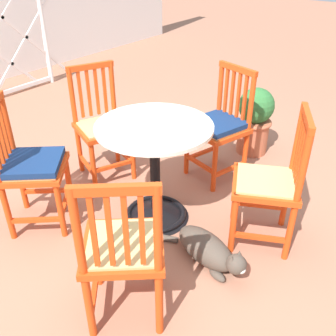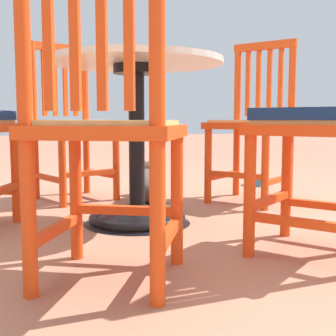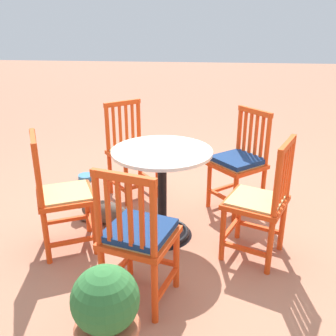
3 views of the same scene
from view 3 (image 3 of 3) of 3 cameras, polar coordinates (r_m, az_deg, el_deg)
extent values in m
plane|color=#A36B51|center=(3.25, 0.16, -9.10)|extent=(24.00, 24.00, 0.00)
cone|color=black|center=(3.15, -0.83, -9.06)|extent=(0.48, 0.48, 0.10)
torus|color=black|center=(3.17, -0.82, -9.45)|extent=(0.44, 0.44, 0.04)
cylinder|color=black|center=(3.00, -0.86, -3.77)|extent=(0.07, 0.07, 0.66)
cylinder|color=black|center=(2.88, -0.89, 1.84)|extent=(0.20, 0.20, 0.04)
cylinder|color=silver|center=(2.87, -0.90, 2.45)|extent=(0.76, 0.76, 0.02)
cylinder|color=#D64214|center=(2.80, 8.12, -9.46)|extent=(0.04, 0.04, 0.45)
cylinder|color=#D64214|center=(3.08, 10.48, -6.52)|extent=(0.04, 0.04, 0.45)
cylinder|color=#D64214|center=(2.61, 15.39, -6.81)|extent=(0.04, 0.04, 0.91)
cylinder|color=#D64214|center=(2.91, 17.12, -3.91)|extent=(0.04, 0.04, 0.91)
cube|color=#D64214|center=(2.80, 11.32, -11.74)|extent=(0.16, 0.32, 0.03)
cube|color=#D64214|center=(3.08, 13.38, -8.58)|extent=(0.16, 0.32, 0.03)
cube|color=#D64214|center=(2.97, 9.30, -8.84)|extent=(0.32, 0.16, 0.03)
cube|color=#D64214|center=(2.80, 12.89, -5.00)|extent=(0.53, 0.53, 0.04)
cube|color=tan|center=(2.79, 12.92, -4.59)|extent=(0.46, 0.46, 0.02)
cube|color=#D64214|center=(2.57, 16.28, -1.74)|extent=(0.03, 0.03, 0.39)
cube|color=#D64214|center=(2.63, 16.64, -1.21)|extent=(0.03, 0.03, 0.39)
cube|color=#D64214|center=(2.69, 16.98, -0.72)|extent=(0.03, 0.03, 0.39)
cube|color=#D64214|center=(2.76, 17.31, -0.24)|extent=(0.03, 0.03, 0.39)
cube|color=#D64214|center=(2.59, 17.32, 3.32)|extent=(0.36, 0.18, 0.04)
cylinder|color=#D64214|center=(3.31, 9.95, -4.39)|extent=(0.04, 0.04, 0.45)
cylinder|color=#D64214|center=(3.53, 6.12, -2.42)|extent=(0.04, 0.04, 0.45)
cylinder|color=#D64214|center=(3.45, 14.26, 0.53)|extent=(0.04, 0.04, 0.91)
cylinder|color=#D64214|center=(3.66, 10.32, 2.13)|extent=(0.04, 0.04, 0.91)
cube|color=#D64214|center=(3.46, 11.89, -4.91)|extent=(0.24, 0.28, 0.03)
cube|color=#D64214|center=(3.67, 8.09, -2.99)|extent=(0.24, 0.28, 0.03)
cube|color=#D64214|center=(3.44, 7.92, -4.20)|extent=(0.28, 0.24, 0.03)
cube|color=#D64214|center=(3.45, 10.24, 0.45)|extent=(0.56, 0.56, 0.04)
cube|color=tan|center=(3.44, 10.27, 0.79)|extent=(0.49, 0.49, 0.02)
cube|color=#D64214|center=(3.42, 13.76, 4.39)|extent=(0.03, 0.03, 0.39)
cube|color=#D64214|center=(3.46, 12.93, 4.68)|extent=(0.03, 0.03, 0.39)
cube|color=#D64214|center=(3.51, 12.12, 4.97)|extent=(0.03, 0.03, 0.39)
cube|color=#D64214|center=(3.55, 11.33, 5.24)|extent=(0.03, 0.03, 0.39)
cube|color=#D64214|center=(3.43, 12.81, 8.18)|extent=(0.31, 0.27, 0.04)
cube|color=navy|center=(3.43, 10.30, 1.26)|extent=(0.51, 0.51, 0.04)
cylinder|color=#D64214|center=(3.70, -1.56, -1.14)|extent=(0.04, 0.04, 0.45)
cylinder|color=#D64214|center=(3.54, -6.19, -2.34)|extent=(0.04, 0.04, 0.45)
cylinder|color=#D64214|center=(3.89, -4.29, 3.61)|extent=(0.04, 0.04, 0.91)
cylinder|color=#D64214|center=(3.74, -8.80, 2.66)|extent=(0.04, 0.04, 0.91)
cube|color=#D64214|center=(3.87, -2.90, -1.48)|extent=(0.28, 0.24, 0.03)
cube|color=#D64214|center=(3.72, -7.38, -2.64)|extent=(0.28, 0.24, 0.03)
cube|color=#D64214|center=(3.64, -3.80, -2.52)|extent=(0.24, 0.28, 0.03)
cube|color=#D64214|center=(3.68, -5.25, 2.11)|extent=(0.56, 0.56, 0.04)
cube|color=tan|center=(3.67, -5.26, 2.43)|extent=(0.49, 0.49, 0.02)
cube|color=#D64214|center=(3.79, -5.28, 6.65)|extent=(0.03, 0.03, 0.39)
cube|color=#D64214|center=(3.76, -6.19, 6.49)|extent=(0.03, 0.03, 0.39)
cube|color=#D64214|center=(3.73, -7.12, 6.32)|extent=(0.03, 0.03, 0.39)
cube|color=#D64214|center=(3.70, -8.05, 6.15)|extent=(0.03, 0.03, 0.39)
cube|color=#D64214|center=(3.70, -6.80, 9.54)|extent=(0.27, 0.31, 0.04)
cylinder|color=#D64214|center=(3.18, -11.90, -5.68)|extent=(0.04, 0.04, 0.45)
cylinder|color=#D64214|center=(2.88, -10.85, -8.65)|extent=(0.04, 0.04, 0.45)
cylinder|color=#D64214|center=(3.07, -18.51, -2.70)|extent=(0.04, 0.04, 0.91)
cylinder|color=#D64214|center=(2.76, -18.18, -5.49)|extent=(0.04, 0.04, 0.91)
cube|color=#D64214|center=(3.21, -14.80, -7.44)|extent=(0.17, 0.32, 0.03)
cube|color=#D64214|center=(2.91, -14.07, -10.57)|extent=(0.17, 0.32, 0.03)
cube|color=#D64214|center=(3.06, -11.32, -7.99)|extent=(0.32, 0.17, 0.03)
cube|color=#D64214|center=(2.92, -14.99, -4.00)|extent=(0.53, 0.53, 0.04)
cube|color=tan|center=(2.91, -15.03, -3.61)|extent=(0.47, 0.47, 0.02)
cube|color=#D64214|center=(2.92, -18.97, 0.80)|extent=(0.03, 0.03, 0.39)
cube|color=#D64214|center=(2.86, -18.92, 0.34)|extent=(0.03, 0.03, 0.39)
cube|color=#D64214|center=(2.79, -18.86, -0.15)|extent=(0.03, 0.03, 0.39)
cube|color=#D64214|center=(2.73, -18.81, -0.65)|extent=(0.03, 0.03, 0.39)
cube|color=#D64214|center=(2.76, -19.42, 4.15)|extent=(0.36, 0.19, 0.04)
cylinder|color=#D64214|center=(2.64, -5.79, -11.45)|extent=(0.04, 0.04, 0.45)
cylinder|color=#D64214|center=(2.52, 1.25, -13.12)|extent=(0.04, 0.04, 0.45)
cylinder|color=#D64214|center=(2.27, -10.06, -10.86)|extent=(0.04, 0.04, 0.91)
cylinder|color=#D64214|center=(2.13, -2.08, -12.90)|extent=(0.04, 0.04, 0.91)
cube|color=#D64214|center=(2.57, -7.54, -14.93)|extent=(0.33, 0.12, 0.03)
cube|color=#D64214|center=(2.45, -0.27, -16.87)|extent=(0.33, 0.12, 0.03)
cube|color=#D64214|center=(2.61, -2.34, -13.29)|extent=(0.12, 0.33, 0.03)
cube|color=#D64214|center=(2.34, -4.20, -10.23)|extent=(0.50, 0.50, 0.04)
cube|color=tan|center=(2.32, -4.21, -9.77)|extent=(0.44, 0.44, 0.02)
cube|color=#D64214|center=(2.13, -8.90, -6.18)|extent=(0.03, 0.03, 0.39)
cube|color=#D64214|center=(2.10, -7.29, -6.54)|extent=(0.03, 0.03, 0.39)
cube|color=#D64214|center=(2.07, -5.63, -6.90)|extent=(0.03, 0.03, 0.39)
cube|color=#D64214|center=(2.04, -3.92, -7.26)|extent=(0.03, 0.03, 0.39)
cube|color=#D64214|center=(1.99, -6.72, -1.40)|extent=(0.14, 0.37, 0.04)
cube|color=navy|center=(2.31, -4.23, -9.14)|extent=(0.45, 0.45, 0.04)
ellipsoid|color=#4C4238|center=(3.36, -9.37, -6.46)|extent=(0.30, 0.48, 0.19)
ellipsoid|color=silver|center=(3.41, -10.84, -6.30)|extent=(0.19, 0.21, 0.14)
sphere|color=#4C4238|center=(3.45, -13.07, -4.89)|extent=(0.12, 0.12, 0.12)
ellipsoid|color=silver|center=(3.48, -13.64, -4.95)|extent=(0.06, 0.06, 0.04)
cone|color=#4C4238|center=(3.40, -13.26, -4.34)|extent=(0.04, 0.04, 0.04)
cone|color=#4C4238|center=(3.44, -12.69, -3.91)|extent=(0.04, 0.04, 0.04)
ellipsoid|color=#4C4238|center=(3.42, -12.18, -7.35)|extent=(0.08, 0.13, 0.05)
ellipsoid|color=#4C4238|center=(3.50, -11.24, -6.54)|extent=(0.08, 0.13, 0.05)
cylinder|color=#4C4238|center=(3.34, -3.76, -7.74)|extent=(0.11, 0.22, 0.04)
torus|color=#B25B3D|center=(1.98, -8.99, -22.21)|extent=(0.32, 0.32, 0.04)
sphere|color=#2D6B33|center=(1.88, -9.29, -18.69)|extent=(0.32, 0.32, 0.32)
cylinder|color=teal|center=(4.27, -12.05, -1.31)|extent=(0.17, 0.17, 0.05)
camera|label=1|loc=(4.71, -16.63, 21.89)|focal=40.65mm
camera|label=2|loc=(3.10, 37.87, -5.92)|focal=48.54mm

